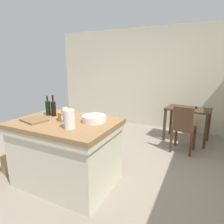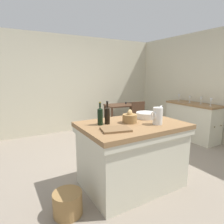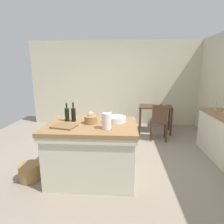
{
  "view_description": "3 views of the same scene",
  "coord_description": "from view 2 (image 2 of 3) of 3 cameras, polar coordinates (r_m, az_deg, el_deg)",
  "views": [
    {
      "loc": [
        1.44,
        -2.5,
        1.67
      ],
      "look_at": [
        0.06,
        0.33,
        0.88
      ],
      "focal_mm": 30.66,
      "sensor_mm": 36.0,
      "label": 1
    },
    {
      "loc": [
        -1.78,
        -2.64,
        1.59
      ],
      "look_at": [
        0.08,
        0.55,
        0.86
      ],
      "focal_mm": 31.0,
      "sensor_mm": 36.0,
      "label": 2
    },
    {
      "loc": [
        0.27,
        -3.3,
        1.76
      ],
      "look_at": [
        0.02,
        0.59,
        0.85
      ],
      "focal_mm": 29.82,
      "sensor_mm": 36.0,
      "label": 3
    }
  ],
  "objects": [
    {
      "name": "wine_glass_far_left",
      "position": [
        4.78,
        27.16,
        3.06
      ],
      "size": [
        0.07,
        0.07,
        0.18
      ],
      "color": "white",
      "rests_on": "side_cabinet"
    },
    {
      "name": "wicker_hamper",
      "position": [
        2.5,
        -12.94,
        -24.76
      ],
      "size": [
        0.33,
        0.33,
        0.27
      ],
      "primitive_type": "cylinder",
      "color": "olive",
      "rests_on": "ground"
    },
    {
      "name": "wine_glass_right",
      "position": [
        5.35,
        19.2,
        4.42
      ],
      "size": [
        0.07,
        0.07,
        0.18
      ],
      "color": "white",
      "rests_on": "side_cabinet"
    },
    {
      "name": "island_table",
      "position": [
        2.82,
        5.81,
        -11.67
      ],
      "size": [
        1.41,
        0.99,
        0.92
      ],
      "color": "olive",
      "rests_on": "ground"
    },
    {
      "name": "cutting_board",
      "position": [
        2.34,
        1.09,
        -5.13
      ],
      "size": [
        0.39,
        0.33,
        0.02
      ],
      "primitive_type": "cube",
      "rotation": [
        0.0,
        0.0,
        -0.24
      ],
      "color": "brown",
      "rests_on": "island_table"
    },
    {
      "name": "wall_right",
      "position": [
        5.12,
        28.81,
        6.59
      ],
      "size": [
        0.12,
        5.2,
        2.6
      ],
      "primitive_type": "cube",
      "color": "beige",
      "rests_on": "ground"
    },
    {
      "name": "wall_back",
      "position": [
        5.55,
        -11.58,
        7.98
      ],
      "size": [
        5.32,
        0.12,
        2.6
      ],
      "primitive_type": "cube",
      "color": "beige",
      "rests_on": "ground"
    },
    {
      "name": "writing_desk",
      "position": [
        5.45,
        2.93,
        0.97
      ],
      "size": [
        0.96,
        0.66,
        0.8
      ],
      "color": "#472D1E",
      "rests_on": "ground"
    },
    {
      "name": "wine_bottle_dark",
      "position": [
        2.61,
        -1.4,
        -0.82
      ],
      "size": [
        0.07,
        0.07,
        0.31
      ],
      "color": "black",
      "rests_on": "island_table"
    },
    {
      "name": "wooden_chair",
      "position": [
        4.95,
        6.93,
        -1.55
      ],
      "size": [
        0.44,
        0.44,
        0.92
      ],
      "color": "#472D1E",
      "rests_on": "ground"
    },
    {
      "name": "wash_bowl",
      "position": [
        3.03,
        10.11,
        -0.92
      ],
      "size": [
        0.32,
        0.32,
        0.09
      ],
      "primitive_type": "cylinder",
      "color": "silver",
      "rests_on": "island_table"
    },
    {
      "name": "wine_bottle_amber",
      "position": [
        2.56,
        -3.53,
        -1.09
      ],
      "size": [
        0.07,
        0.07,
        0.31
      ],
      "color": "black",
      "rests_on": "island_table"
    },
    {
      "name": "pitcher",
      "position": [
        2.67,
        13.29,
        -1.06
      ],
      "size": [
        0.17,
        0.13,
        0.27
      ],
      "color": "silver",
      "rests_on": "island_table"
    },
    {
      "name": "ground_plane",
      "position": [
        3.56,
        3.44,
        -15.33
      ],
      "size": [
        6.76,
        6.76,
        0.0
      ],
      "primitive_type": "plane",
      "color": "gray"
    },
    {
      "name": "bread_basket",
      "position": [
        2.7,
        5.24,
        -1.73
      ],
      "size": [
        0.2,
        0.2,
        0.19
      ],
      "color": "olive",
      "rests_on": "island_table"
    },
    {
      "name": "wine_glass_left",
      "position": [
        5.02,
        24.81,
        3.51
      ],
      "size": [
        0.07,
        0.07,
        0.17
      ],
      "color": "white",
      "rests_on": "side_cabinet"
    },
    {
      "name": "side_cabinet",
      "position": [
        5.16,
        22.55,
        -2.45
      ],
      "size": [
        0.52,
        1.32,
        0.89
      ],
      "color": "olive",
      "rests_on": "ground"
    },
    {
      "name": "wine_glass_middle",
      "position": [
        5.18,
        21.99,
        3.85
      ],
      "size": [
        0.07,
        0.07,
        0.16
      ],
      "color": "white",
      "rests_on": "side_cabinet"
    }
  ]
}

